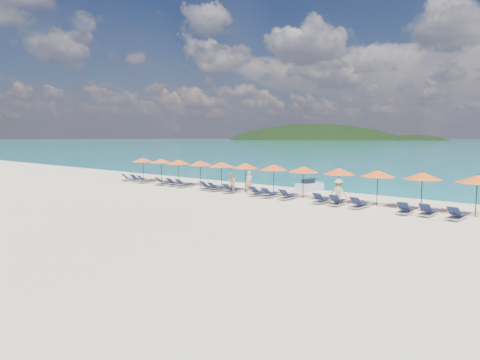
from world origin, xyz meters
The scene contains 37 objects.
ground centered at (0.00, 0.00, 0.00)m, with size 1400.00×1400.00×0.00m, color beige.
headland_main centered at (-300.00, 540.00, -38.00)m, with size 374.00×242.00×126.50m.
headland_small centered at (-150.00, 560.00, -35.00)m, with size 162.00×126.00×85.50m.
jetski centered at (2.09, 9.05, 0.37)m, with size 1.30×2.66×0.91m.
beachgoer_a centered at (-0.49, 4.66, 0.85)m, with size 0.62×0.41×1.71m, color tan.
beachgoer_b centered at (-1.53, 3.86, 0.79)m, with size 0.77×0.44×1.58m, color tan.
beachgoer_c centered at (6.95, 4.04, 0.83)m, with size 1.07×0.50×1.66m, color tan.
umbrella_0 centered at (-14.02, 5.30, 2.02)m, with size 2.10×2.10×2.28m.
umbrella_1 centered at (-11.49, 5.44, 2.02)m, with size 2.10×2.10×2.28m.
umbrella_2 centered at (-8.97, 5.33, 2.02)m, with size 2.10×2.10×2.28m.
umbrella_3 centered at (-6.31, 5.39, 2.02)m, with size 2.10×2.10×2.28m.
umbrella_4 centered at (-3.73, 5.19, 2.02)m, with size 2.10×2.10×2.28m.
umbrella_5 centered at (-1.39, 5.34, 2.02)m, with size 2.10×2.10×2.28m.
umbrella_6 centered at (1.27, 5.30, 2.02)m, with size 2.10×2.10×2.28m.
umbrella_7 centered at (3.80, 5.19, 2.02)m, with size 2.10×2.10×2.28m.
umbrella_8 centered at (6.40, 5.23, 2.02)m, with size 2.10×2.10×2.28m.
umbrella_9 centered at (8.90, 5.25, 2.02)m, with size 2.10×2.10×2.28m.
umbrella_10 centered at (11.39, 5.39, 2.02)m, with size 2.10×2.10×2.28m.
umbrella_11 centered at (14.11, 5.33, 2.02)m, with size 2.10×2.10×2.28m.
lounger_0 centered at (-14.50, 4.07, 0.24)m, with size 0.78×1.75×0.66m.
lounger_1 centered at (-13.48, 4.26, 0.24)m, with size 0.79×1.75×0.66m.
lounger_2 centered at (-12.00, 4.03, 0.24)m, with size 0.76×1.75×0.66m.
lounger_3 centered at (-9.51, 4.04, 0.24)m, with size 0.75×1.74×0.66m.
lounger_4 centered at (-8.32, 4.23, 0.24)m, with size 0.78×1.75×0.66m.
lounger_5 centered at (-7.00, 4.15, 0.24)m, with size 0.63×1.70×0.66m.
lounger_6 centered at (-4.30, 4.29, 0.24)m, with size 0.72×1.73×0.66m.
lounger_7 centered at (-3.22, 4.12, 0.24)m, with size 0.78×1.75×0.66m.
lounger_8 centered at (-1.83, 4.16, 0.24)m, with size 0.75×1.74×0.66m.
lounger_9 centered at (0.67, 4.17, 0.24)m, with size 0.69×1.72×0.66m.
lounger_10 centered at (1.82, 4.13, 0.24)m, with size 0.67×1.72×0.66m.
lounger_11 centered at (3.25, 4.15, 0.24)m, with size 0.64×1.71×0.66m.
lounger_12 centered at (5.78, 4.12, 0.24)m, with size 0.67×1.72×0.66m.
lounger_13 centered at (6.89, 4.06, 0.24)m, with size 0.79×1.76×0.66m.
lounger_14 centered at (8.35, 3.95, 0.24)m, with size 0.69×1.72×0.66m.
lounger_15 centered at (10.98, 3.94, 0.24)m, with size 0.71×1.73×0.66m.
lounger_16 centered at (12.10, 4.12, 0.24)m, with size 0.69×1.72×0.66m.
lounger_17 centered at (13.50, 3.97, 0.24)m, with size 0.78×1.75×0.66m.
Camera 1 is at (17.75, -18.52, 4.18)m, focal length 30.00 mm.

